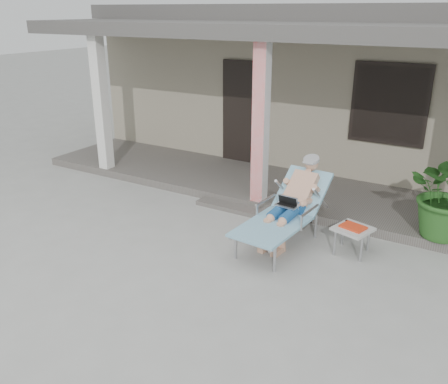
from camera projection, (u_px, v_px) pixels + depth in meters
The scene contains 7 objects.
ground at pixel (187, 261), 6.46m from camera, with size 60.00×60.00×0.00m, color #9E9E99.
house at pixel (344, 80), 11.07m from camera, with size 10.40×5.40×3.30m.
porch_deck at pixel (279, 189), 8.84m from camera, with size 10.00×2.00×0.15m, color #605B56.
porch_overhang at pixel (284, 36), 7.82m from camera, with size 10.00×2.30×2.85m.
porch_step at pixel (250, 212), 7.93m from camera, with size 2.00×0.30×0.07m, color #605B56.
lounger at pixel (290, 192), 6.78m from camera, with size 0.87×1.93×1.23m.
side_table at pixel (353, 230), 6.55m from camera, with size 0.57×0.57×0.41m.
Camera 1 is at (3.32, -4.64, 3.20)m, focal length 38.00 mm.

